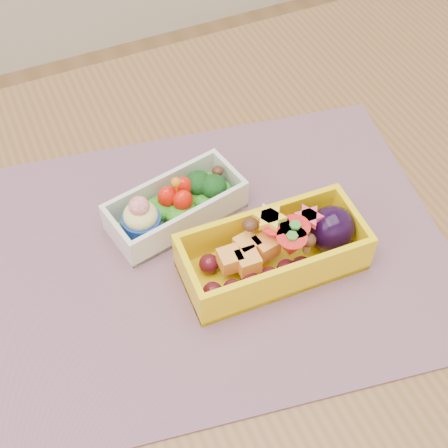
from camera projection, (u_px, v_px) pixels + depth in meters
name	position (u px, v px, depth m)	size (l,w,h in m)	color
table	(188.00, 321.00, 0.75)	(1.20, 0.80, 0.75)	brown
placemat	(220.00, 251.00, 0.69)	(0.50, 0.38, 0.00)	#845B70
bento_white	(175.00, 206.00, 0.71)	(0.17, 0.10, 0.06)	silver
bento_yellow	(277.00, 250.00, 0.66)	(0.20, 0.09, 0.07)	yellow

